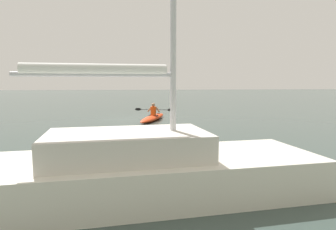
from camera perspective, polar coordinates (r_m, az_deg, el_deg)
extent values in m
plane|color=#384742|center=(18.24, -6.48, -0.78)|extent=(160.00, 160.00, 0.00)
ellipsoid|color=red|center=(17.51, -3.01, -0.55)|extent=(2.17, 4.37, 0.30)
torus|color=black|center=(17.63, -2.89, -0.08)|extent=(0.78, 0.78, 0.04)
cylinder|color=black|center=(18.77, -1.90, 0.34)|extent=(0.18, 0.18, 0.02)
cylinder|color=#E04C14|center=(17.59, -2.91, 0.83)|extent=(0.34, 0.34, 0.52)
sphere|color=#936B4C|center=(17.56, -2.91, 2.04)|extent=(0.21, 0.21, 0.21)
cylinder|color=black|center=(17.77, -2.73, 1.07)|extent=(1.96, 0.75, 0.03)
ellipsoid|color=black|center=(18.08, -5.90, 1.14)|extent=(0.39, 0.18, 0.17)
ellipsoid|color=black|center=(17.52, 0.54, 1.01)|extent=(0.39, 0.18, 0.17)
cylinder|color=#936B4C|center=(17.73, -3.68, 1.09)|extent=(0.31, 0.17, 0.34)
cylinder|color=#936B4C|center=(17.59, -1.99, 1.05)|extent=(0.25, 0.26, 0.34)
cube|color=silver|center=(5.89, -4.39, -11.97)|extent=(7.12, 2.87, 0.79)
cone|color=silver|center=(7.44, 26.54, -8.74)|extent=(0.97, 0.83, 0.75)
cube|color=beige|center=(5.68, -7.93, -5.89)|extent=(3.20, 1.97, 0.52)
cylinder|color=silver|center=(5.54, -13.90, 7.74)|extent=(2.91, 0.36, 0.09)
cylinder|color=white|center=(5.55, -13.93, 8.77)|extent=(2.63, 0.44, 0.20)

